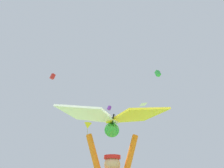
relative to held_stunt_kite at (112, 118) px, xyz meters
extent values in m
sphere|color=tan|center=(0.00, 0.07, -0.66)|extent=(0.23, 0.23, 0.23)
cylinder|color=red|center=(0.00, 0.07, -0.56)|extent=(0.26, 0.26, 0.05)
cylinder|color=orange|center=(0.26, 0.09, -0.54)|extent=(0.28, 0.11, 0.62)
cylinder|color=orange|center=(-0.27, 0.06, -0.54)|extent=(0.28, 0.11, 0.62)
cylinder|color=black|center=(0.00, 0.07, -0.04)|extent=(0.07, 0.68, 0.02)
cube|color=yellow|center=(0.40, 0.00, 0.05)|extent=(1.02, 0.98, 0.20)
cube|color=white|center=(-0.40, -0.05, 0.05)|extent=(0.99, 0.92, 0.20)
cone|color=green|center=(0.00, 0.07, -0.14)|extent=(0.25, 0.22, 0.24)
cone|color=yellow|center=(-3.22, 20.31, 5.91)|extent=(1.32, 1.34, 0.88)
cylinder|color=#A4921C|center=(-3.22, 20.31, 4.83)|extent=(0.04, 0.04, 1.41)
cube|color=green|center=(8.43, 24.51, 16.96)|extent=(1.05, 1.14, 1.27)
cube|color=purple|center=(-0.60, 32.50, 13.38)|extent=(1.02, 0.81, 1.09)
cube|color=red|center=(-7.60, 16.34, 11.13)|extent=(0.75, 0.63, 0.80)
pyramid|color=white|center=(3.56, 16.02, 7.15)|extent=(1.06, 1.07, 0.35)
camera|label=1|loc=(-0.01, -2.69, -0.92)|focal=28.29mm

